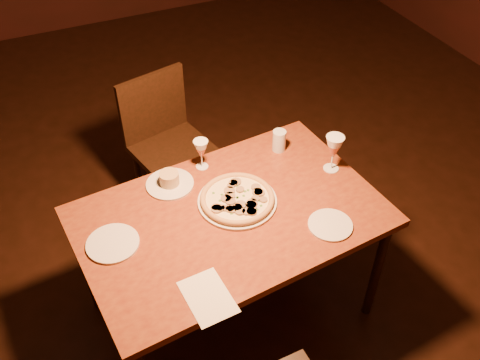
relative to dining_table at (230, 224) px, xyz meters
name	(u,v)px	position (x,y,z in m)	size (l,w,h in m)	color
floor	(228,276)	(0.07, 0.20, -0.66)	(7.00, 7.00, 0.00)	black
dining_table	(230,224)	(0.00, 0.00, 0.00)	(1.42, 0.99, 0.72)	brown
chair_far	(167,140)	(-0.01, 0.91, -0.16)	(0.51, 0.51, 0.88)	black
pizza_plate	(237,199)	(0.06, 0.06, 0.09)	(0.36, 0.36, 0.04)	silver
ramekin_saucer	(170,181)	(-0.18, 0.30, 0.09)	(0.23, 0.23, 0.07)	silver
wine_glass_far	(201,154)	(0.01, 0.36, 0.14)	(0.07, 0.07, 0.16)	#CD6C55
wine_glass_right	(333,153)	(0.58, 0.08, 0.16)	(0.09, 0.09, 0.20)	#CD6C55
water_tumbler	(279,141)	(0.41, 0.32, 0.12)	(0.07, 0.07, 0.11)	silver
side_plate_left	(113,243)	(-0.53, 0.04, 0.07)	(0.23, 0.23, 0.01)	silver
side_plate_near	(330,225)	(0.37, -0.25, 0.07)	(0.20, 0.20, 0.01)	silver
menu_card	(208,297)	(-0.26, -0.38, 0.07)	(0.16, 0.24, 0.00)	white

